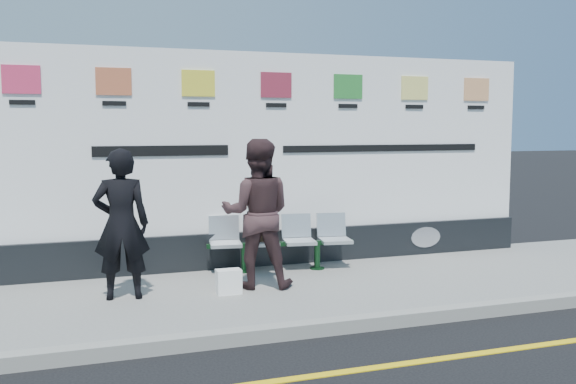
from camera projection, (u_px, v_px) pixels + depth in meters
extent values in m
plane|color=black|center=(357.00, 371.00, 5.52)|extent=(80.00, 80.00, 0.00)
cube|color=gray|center=(270.00, 293.00, 7.86)|extent=(14.00, 3.00, 0.12)
cube|color=gray|center=(315.00, 328.00, 6.45)|extent=(14.00, 0.18, 0.14)
cube|color=yellow|center=(357.00, 370.00, 5.52)|extent=(14.00, 0.10, 0.01)
cube|color=black|center=(275.00, 246.00, 9.26)|extent=(8.00, 0.30, 0.50)
cube|color=white|center=(275.00, 142.00, 9.11)|extent=(8.00, 0.14, 2.50)
imported|color=black|center=(121.00, 224.00, 7.30)|extent=(0.67, 0.48, 1.73)
imported|color=#3B2729|center=(257.00, 213.00, 7.84)|extent=(1.06, 0.94, 1.83)
cube|color=black|center=(263.00, 234.00, 8.72)|extent=(0.25, 0.11, 0.19)
cube|color=white|center=(229.00, 282.00, 7.58)|extent=(0.29, 0.17, 0.29)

